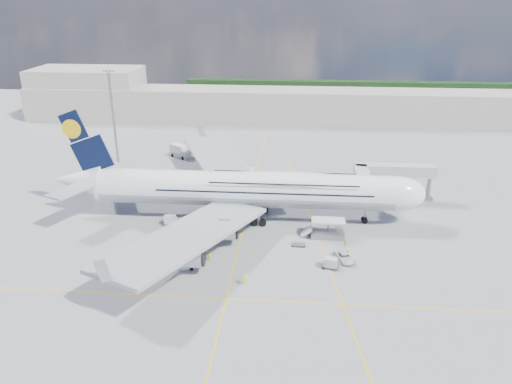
# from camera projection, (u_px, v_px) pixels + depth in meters

# --- Properties ---
(ground) EXTENTS (300.00, 300.00, 0.00)m
(ground) POSITION_uv_depth(u_px,v_px,m) (240.00, 240.00, 97.05)
(ground) COLOR gray
(ground) RESTS_ON ground
(taxi_line_main) EXTENTS (0.25, 220.00, 0.01)m
(taxi_line_main) POSITION_uv_depth(u_px,v_px,m) (240.00, 240.00, 97.05)
(taxi_line_main) COLOR yellow
(taxi_line_main) RESTS_ON ground
(taxi_line_cross) EXTENTS (120.00, 0.25, 0.01)m
(taxi_line_cross) POSITION_uv_depth(u_px,v_px,m) (226.00, 299.00, 78.57)
(taxi_line_cross) COLOR yellow
(taxi_line_cross) RESTS_ON ground
(taxi_line_diag) EXTENTS (14.16, 99.06, 0.01)m
(taxi_line_diag) POSITION_uv_depth(u_px,v_px,m) (311.00, 221.00, 105.21)
(taxi_line_diag) COLOR yellow
(taxi_line_diag) RESTS_ON ground
(airliner) EXTENTS (77.26, 79.15, 23.71)m
(airliner) POSITION_uv_depth(u_px,v_px,m) (246.00, 189.00, 103.70)
(airliner) COLOR white
(airliner) RESTS_ON ground
(jet_bridge) EXTENTS (18.80, 12.10, 8.50)m
(jet_bridge) POSITION_uv_depth(u_px,v_px,m) (383.00, 175.00, 111.54)
(jet_bridge) COLOR #B7B7BC
(jet_bridge) RESTS_ON ground
(cargo_loader) EXTENTS (8.53, 3.20, 3.67)m
(cargo_loader) POSITION_uv_depth(u_px,v_px,m) (327.00, 231.00, 97.96)
(cargo_loader) COLOR silver
(cargo_loader) RESTS_ON ground
(light_mast) EXTENTS (3.00, 0.70, 25.50)m
(light_mast) POSITION_uv_depth(u_px,v_px,m) (113.00, 116.00, 136.77)
(light_mast) COLOR gray
(light_mast) RESTS_ON ground
(terminal) EXTENTS (180.00, 16.00, 12.00)m
(terminal) POSITION_uv_depth(u_px,v_px,m) (269.00, 106.00, 182.59)
(terminal) COLOR #B2AD9E
(terminal) RESTS_ON ground
(hangar) EXTENTS (40.00, 22.00, 18.00)m
(hangar) POSITION_uv_depth(u_px,v_px,m) (88.00, 92.00, 191.48)
(hangar) COLOR #B2AD9E
(hangar) RESTS_ON ground
(tree_line) EXTENTS (160.00, 6.00, 8.00)m
(tree_line) POSITION_uv_depth(u_px,v_px,m) (365.00, 90.00, 221.84)
(tree_line) COLOR #193814
(tree_line) RESTS_ON ground
(dolly_row_a) EXTENTS (2.74, 1.64, 0.38)m
(dolly_row_a) POSITION_uv_depth(u_px,v_px,m) (113.00, 270.00, 85.96)
(dolly_row_a) COLOR gray
(dolly_row_a) RESTS_ON ground
(dolly_row_b) EXTENTS (2.85, 1.96, 1.65)m
(dolly_row_b) POSITION_uv_depth(u_px,v_px,m) (184.00, 248.00, 92.14)
(dolly_row_b) COLOR gray
(dolly_row_b) RESTS_ON ground
(dolly_row_c) EXTENTS (3.47, 2.68, 0.45)m
(dolly_row_c) POSITION_uv_depth(u_px,v_px,m) (176.00, 236.00, 97.84)
(dolly_row_c) COLOR gray
(dolly_row_c) RESTS_ON ground
(dolly_back) EXTENTS (3.33, 2.02, 2.00)m
(dolly_back) POSITION_uv_depth(u_px,v_px,m) (170.00, 220.00, 103.19)
(dolly_back) COLOR gray
(dolly_back) RESTS_ON ground
(dolly_nose_far) EXTENTS (3.35, 2.34, 1.93)m
(dolly_nose_far) POSITION_uv_depth(u_px,v_px,m) (330.00, 263.00, 86.94)
(dolly_nose_far) COLOR gray
(dolly_nose_far) RESTS_ON ground
(dolly_nose_near) EXTENTS (2.69, 1.45, 0.39)m
(dolly_nose_near) POSITION_uv_depth(u_px,v_px,m) (298.00, 244.00, 94.82)
(dolly_nose_near) COLOR gray
(dolly_nose_near) RESTS_ON ground
(baggage_tug) EXTENTS (2.92, 1.88, 1.69)m
(baggage_tug) POSITION_uv_depth(u_px,v_px,m) (187.00, 265.00, 86.82)
(baggage_tug) COLOR silver
(baggage_tug) RESTS_ON ground
(catering_truck_inner) EXTENTS (7.40, 3.05, 4.38)m
(catering_truck_inner) POSITION_uv_depth(u_px,v_px,m) (246.00, 178.00, 123.58)
(catering_truck_inner) COLOR gray
(catering_truck_inner) RESTS_ON ground
(catering_truck_outer) EXTENTS (7.11, 5.49, 3.91)m
(catering_truck_outer) POSITION_uv_depth(u_px,v_px,m) (181.00, 152.00, 144.51)
(catering_truck_outer) COLOR gray
(catering_truck_outer) RESTS_ON ground
(service_van) EXTENTS (3.93, 5.65, 1.43)m
(service_van) POSITION_uv_depth(u_px,v_px,m) (345.00, 257.00, 89.43)
(service_van) COLOR silver
(service_van) RESTS_ON ground
(crew_nose) EXTENTS (0.82, 0.81, 1.91)m
(crew_nose) POSITION_uv_depth(u_px,v_px,m) (342.00, 224.00, 101.64)
(crew_nose) COLOR #C5FF1A
(crew_nose) RESTS_ON ground
(crew_loader) EXTENTS (0.88, 0.92, 1.50)m
(crew_loader) POSITION_uv_depth(u_px,v_px,m) (345.00, 244.00, 94.12)
(crew_loader) COLOR #C3FF1A
(crew_loader) RESTS_ON ground
(crew_wing) EXTENTS (0.73, 1.06, 1.68)m
(crew_wing) POSITION_uv_depth(u_px,v_px,m) (209.00, 256.00, 89.51)
(crew_wing) COLOR #E2FA1A
(crew_wing) RESTS_ON ground
(crew_van) EXTENTS (0.93, 1.10, 1.90)m
(crew_van) POSITION_uv_depth(u_px,v_px,m) (348.00, 254.00, 89.95)
(crew_van) COLOR yellow
(crew_van) RESTS_ON ground
(crew_tug) EXTENTS (1.45, 1.08, 2.00)m
(crew_tug) POSITION_uv_depth(u_px,v_px,m) (245.00, 280.00, 81.89)
(crew_tug) COLOR #CAFF1A
(crew_tug) RESTS_ON ground
(cone_nose) EXTENTS (0.42, 0.42, 0.53)m
(cone_nose) POSITION_uv_depth(u_px,v_px,m) (385.00, 213.00, 108.43)
(cone_nose) COLOR orange
(cone_nose) RESTS_ON ground
(cone_wing_left_inner) EXTENTS (0.38, 0.38, 0.49)m
(cone_wing_left_inner) POSITION_uv_depth(u_px,v_px,m) (196.00, 191.00, 120.56)
(cone_wing_left_inner) COLOR orange
(cone_wing_left_inner) RESTS_ON ground
(cone_wing_left_outer) EXTENTS (0.40, 0.40, 0.50)m
(cone_wing_left_outer) POSITION_uv_depth(u_px,v_px,m) (208.00, 184.00, 124.50)
(cone_wing_left_outer) COLOR orange
(cone_wing_left_outer) RESTS_ON ground
(cone_wing_right_inner) EXTENTS (0.47, 0.47, 0.60)m
(cone_wing_right_inner) POSITION_uv_depth(u_px,v_px,m) (178.00, 236.00, 98.20)
(cone_wing_right_inner) COLOR orange
(cone_wing_right_inner) RESTS_ON ground
(cone_wing_right_outer) EXTENTS (0.42, 0.42, 0.53)m
(cone_wing_right_outer) POSITION_uv_depth(u_px,v_px,m) (179.00, 262.00, 88.60)
(cone_wing_right_outer) COLOR orange
(cone_wing_right_outer) RESTS_ON ground
(cone_tail) EXTENTS (0.38, 0.38, 0.49)m
(cone_tail) POSITION_uv_depth(u_px,v_px,m) (118.00, 210.00, 109.98)
(cone_tail) COLOR orange
(cone_tail) RESTS_ON ground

